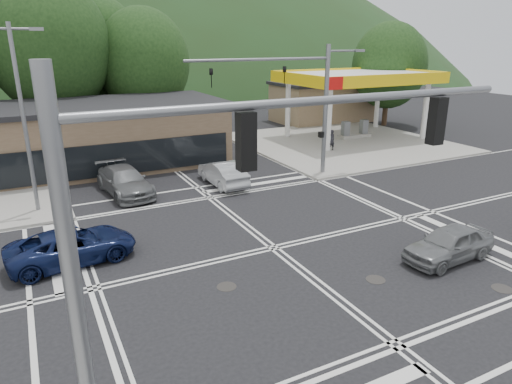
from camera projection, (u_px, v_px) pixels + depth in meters
name	position (u px, v px, depth m)	size (l,w,h in m)	color
ground	(273.00, 248.00, 18.99)	(120.00, 120.00, 0.00)	black
sidewalk_ne	(343.00, 142.00, 38.11)	(16.00, 16.00, 0.15)	gray
gas_station_canopy	(358.00, 80.00, 38.22)	(12.32, 8.34, 5.75)	silver
convenience_store	(324.00, 103.00, 48.13)	(10.00, 6.00, 3.80)	#846B4F
commercial_row	(36.00, 142.00, 29.25)	(24.00, 8.00, 4.00)	brown
hill_north	(63.00, 81.00, 94.97)	(252.00, 126.00, 140.00)	#213819
tree_n_b	(49.00, 46.00, 34.19)	(9.00, 9.00, 12.98)	#382619
tree_n_c	(143.00, 62.00, 37.62)	(7.60, 7.60, 10.87)	#382619
tree_n_e	(97.00, 53.00, 39.50)	(8.40, 8.40, 11.98)	#382619
tree_ne	(389.00, 66.00, 44.38)	(7.20, 7.20, 9.99)	#382619
streetlight_nw	(24.00, 111.00, 21.34)	(2.50, 0.25, 9.00)	slate
signal_mast_ne	(309.00, 95.00, 27.30)	(11.65, 0.30, 8.00)	slate
signal_mast_sw	(183.00, 235.00, 7.68)	(9.14, 0.28, 8.00)	slate
car_blue_west	(72.00, 246.00, 17.63)	(2.20, 4.78, 1.33)	#0E173E
car_grey_center	(449.00, 244.00, 17.79)	(1.61, 4.00, 1.36)	slate
car_queue_a	(223.00, 173.00, 27.03)	(1.54, 4.40, 1.45)	#9FA2A6
car_queue_b	(167.00, 143.00, 34.72)	(1.83, 4.54, 1.55)	#B6B7B2
car_northbound	(125.00, 181.00, 25.40)	(2.10, 5.16, 1.50)	#5B5E60
pedestrian	(331.00, 140.00, 34.85)	(0.58, 0.38, 1.59)	black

